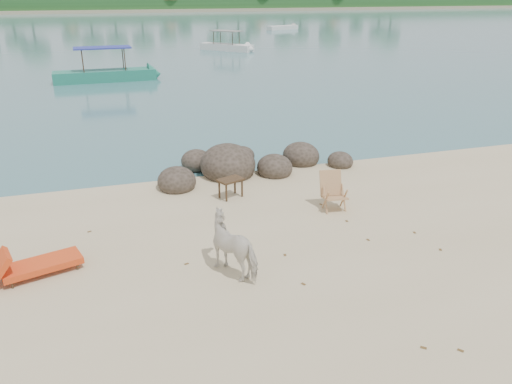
# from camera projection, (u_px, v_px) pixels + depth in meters

# --- Properties ---
(water) EXTENTS (400.00, 400.00, 0.00)m
(water) POSITION_uv_depth(u_px,v_px,m) (110.00, 21.00, 89.74)
(water) COLOR #345E68
(water) RESTS_ON ground
(far_shore) EXTENTS (420.00, 90.00, 1.40)m
(far_shore) POSITION_uv_depth(u_px,v_px,m) (101.00, 7.00, 160.54)
(far_shore) COLOR tan
(far_shore) RESTS_ON ground
(boulders) EXTENTS (6.37, 2.97, 1.28)m
(boulders) POSITION_uv_depth(u_px,v_px,m) (243.00, 165.00, 15.68)
(boulders) COLOR #2F281F
(boulders) RESTS_ON ground
(cow) EXTENTS (1.28, 1.55, 1.20)m
(cow) POSITION_uv_depth(u_px,v_px,m) (236.00, 246.00, 9.99)
(cow) COLOR silver
(cow) RESTS_ON ground
(side_table) EXTENTS (0.78, 0.66, 0.54)m
(side_table) POSITION_uv_depth(u_px,v_px,m) (231.00, 189.00, 13.71)
(side_table) COLOR black
(side_table) RESTS_ON ground
(lounge_chair) EXTENTS (2.01, 1.18, 0.57)m
(lounge_chair) POSITION_uv_depth(u_px,v_px,m) (41.00, 262.00, 10.03)
(lounge_chair) COLOR red
(lounge_chair) RESTS_ON ground
(deck_chair) EXTENTS (0.71, 0.76, 0.98)m
(deck_chair) POSITION_uv_depth(u_px,v_px,m) (335.00, 193.00, 12.86)
(deck_chair) COLOR tan
(deck_chair) RESTS_ON ground
(boat_near) EXTENTS (7.04, 1.83, 3.39)m
(boat_near) POSITION_uv_depth(u_px,v_px,m) (103.00, 53.00, 31.06)
(boat_near) COLOR #1F7761
(boat_near) RESTS_ON water
(boat_mid) EXTENTS (5.06, 5.38, 2.94)m
(boat_mid) POSITION_uv_depth(u_px,v_px,m) (226.00, 34.00, 47.11)
(boat_mid) COLOR silver
(boat_mid) RESTS_ON water
(boat_far) EXTENTS (5.72, 3.22, 0.66)m
(boat_far) POSITION_uv_depth(u_px,v_px,m) (282.00, 27.00, 72.11)
(boat_far) COLOR silver
(boat_far) RESTS_ON water
(dead_leaves) EXTENTS (7.56, 6.61, 0.00)m
(dead_leaves) POSITION_uv_depth(u_px,v_px,m) (302.00, 282.00, 9.84)
(dead_leaves) COLOR brown
(dead_leaves) RESTS_ON ground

